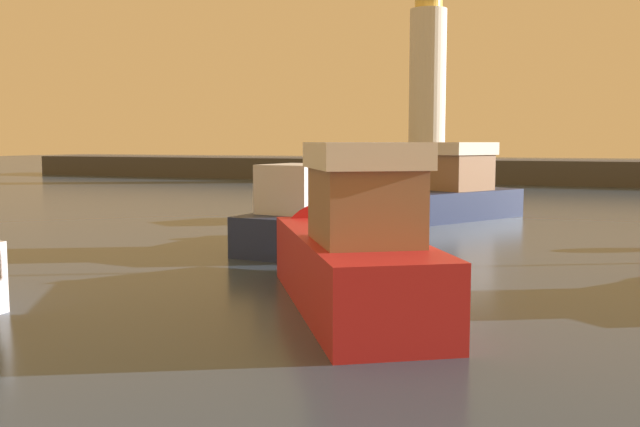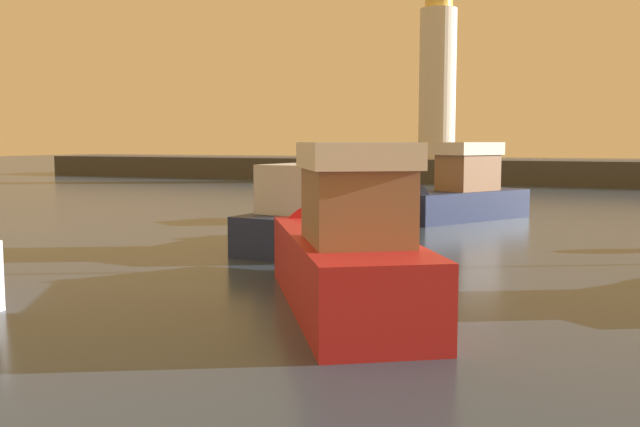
{
  "view_description": "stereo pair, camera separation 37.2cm",
  "coord_description": "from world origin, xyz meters",
  "px_view_note": "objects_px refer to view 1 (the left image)",
  "views": [
    {
      "loc": [
        6.02,
        -1.35,
        2.98
      ],
      "look_at": [
        -0.69,
        15.45,
        1.13
      ],
      "focal_mm": 39.52,
      "sensor_mm": 36.0,
      "label": 1
    },
    {
      "loc": [
        6.36,
        -1.21,
        2.98
      ],
      "look_at": [
        -0.69,
        15.45,
        1.13
      ],
      "focal_mm": 39.52,
      "sensor_mm": 36.0,
      "label": 2
    }
  ],
  "objects_px": {
    "motorboat_0": "(444,196)",
    "motorboat_5": "(324,218)",
    "lighthouse": "(428,73)",
    "motorboat_6": "(344,249)"
  },
  "relations": [
    {
      "from": "lighthouse",
      "to": "motorboat_5",
      "type": "distance_m",
      "value": 34.55
    },
    {
      "from": "motorboat_0",
      "to": "motorboat_5",
      "type": "height_order",
      "value": "motorboat_0"
    },
    {
      "from": "motorboat_5",
      "to": "motorboat_0",
      "type": "bearing_deg",
      "value": 74.67
    },
    {
      "from": "lighthouse",
      "to": "motorboat_0",
      "type": "height_order",
      "value": "lighthouse"
    },
    {
      "from": "motorboat_5",
      "to": "motorboat_6",
      "type": "distance_m",
      "value": 7.4
    },
    {
      "from": "motorboat_5",
      "to": "motorboat_6",
      "type": "relative_size",
      "value": 0.92
    },
    {
      "from": "lighthouse",
      "to": "motorboat_6",
      "type": "relative_size",
      "value": 1.78
    },
    {
      "from": "motorboat_0",
      "to": "motorboat_5",
      "type": "relative_size",
      "value": 1.02
    },
    {
      "from": "lighthouse",
      "to": "motorboat_5",
      "type": "relative_size",
      "value": 1.94
    },
    {
      "from": "motorboat_0",
      "to": "motorboat_5",
      "type": "bearing_deg",
      "value": -105.33
    }
  ]
}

